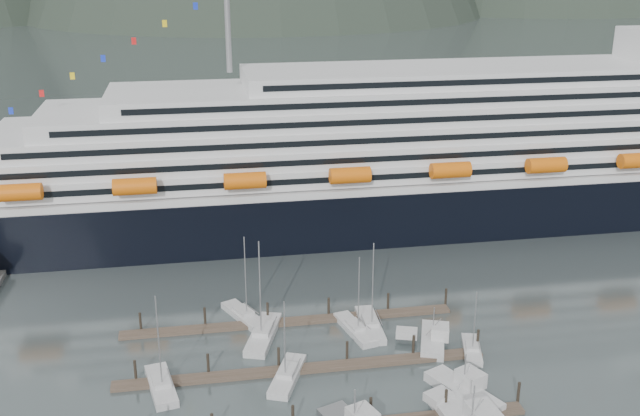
# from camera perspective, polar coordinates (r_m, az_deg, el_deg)

# --- Properties ---
(ground) EXTENTS (1600.00, 1600.00, 0.00)m
(ground) POSITION_cam_1_polar(r_m,az_deg,el_deg) (96.69, 1.99, -12.91)
(ground) COLOR #4C5959
(ground) RESTS_ON ground
(cruise_ship) EXTENTS (210.00, 30.40, 50.30)m
(cruise_ship) POSITION_cam_1_polar(r_m,az_deg,el_deg) (148.35, 9.03, 3.61)
(cruise_ship) COLOR black
(cruise_ship) RESTS_ON ground
(dock_mid) EXTENTS (48.18, 2.28, 3.20)m
(dock_mid) POSITION_cam_1_polar(r_m,az_deg,el_deg) (98.32, -1.26, -12.10)
(dock_mid) COLOR #483B2E
(dock_mid) RESTS_ON ground
(dock_far) EXTENTS (48.18, 2.28, 3.20)m
(dock_far) POSITION_cam_1_polar(r_m,az_deg,el_deg) (109.52, -2.32, -8.60)
(dock_far) COLOR #483B2E
(dock_far) RESTS_ON ground
(sailboat_a) EXTENTS (4.42, 9.77, 13.63)m
(sailboat_a) POSITION_cam_1_polar(r_m,az_deg,el_deg) (96.49, -11.99, -13.15)
(sailboat_a) COLOR #B8B8B8
(sailboat_a) RESTS_ON ground
(sailboat_b) EXTENTS (6.48, 11.84, 15.48)m
(sailboat_b) POSITION_cam_1_polar(r_m,az_deg,el_deg) (105.82, -4.35, -9.63)
(sailboat_b) COLOR #B8B8B8
(sailboat_b) RESTS_ON ground
(sailboat_c) EXTENTS (6.14, 9.97, 11.77)m
(sailboat_c) POSITION_cam_1_polar(r_m,az_deg,el_deg) (96.52, -2.51, -12.70)
(sailboat_c) COLOR #B8B8B8
(sailboat_c) RESTS_ON ground
(sailboat_d) EXTENTS (4.48, 10.20, 12.27)m
(sailboat_d) POSITION_cam_1_polar(r_m,az_deg,el_deg) (107.12, 2.68, -9.23)
(sailboat_d) COLOR #B8B8B8
(sailboat_d) RESTS_ON ground
(sailboat_e) EXTENTS (6.27, 9.75, 13.54)m
(sailboat_e) POSITION_cam_1_polar(r_m,az_deg,el_deg) (111.29, -5.84, -8.15)
(sailboat_e) COLOR #B8B8B8
(sailboat_e) RESTS_ON ground
(sailboat_g) EXTENTS (3.04, 10.64, 13.94)m
(sailboat_g) POSITION_cam_1_polar(r_m,az_deg,el_deg) (108.29, 3.84, -8.91)
(sailboat_g) COLOR #B8B8B8
(sailboat_g) RESTS_ON ground
(sailboat_h) EXTENTS (4.20, 7.98, 9.70)m
(sailboat_h) POSITION_cam_1_polar(r_m,az_deg,el_deg) (104.09, 11.49, -10.56)
(sailboat_h) COLOR #B8B8B8
(sailboat_h) RESTS_ON ground
(trawler_d) EXTENTS (9.25, 11.07, 6.34)m
(trawler_d) POSITION_cam_1_polar(r_m,az_deg,el_deg) (94.57, 10.82, -13.50)
(trawler_d) COLOR #B8B8B8
(trawler_d) RESTS_ON ground
(trawler_e) EXTENTS (8.04, 9.86, 6.04)m
(trawler_e) POSITION_cam_1_polar(r_m,az_deg,el_deg) (105.02, 8.52, -9.81)
(trawler_e) COLOR #B8B8B8
(trawler_e) RESTS_ON ground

